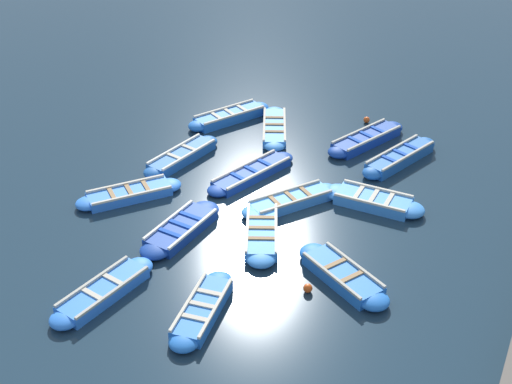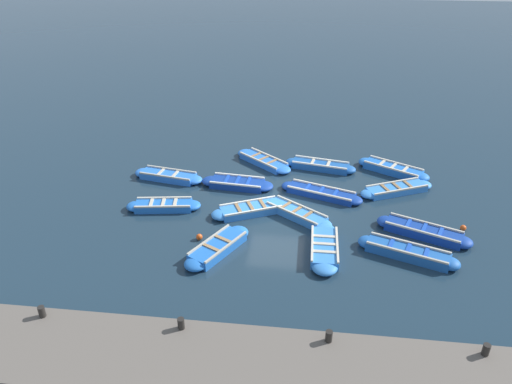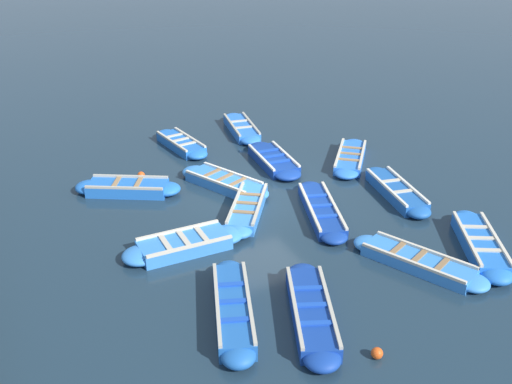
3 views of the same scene
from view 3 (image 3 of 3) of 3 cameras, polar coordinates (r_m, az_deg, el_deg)
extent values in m
plane|color=#1C303F|center=(18.55, 0.47, -0.33)|extent=(120.00, 120.00, 0.00)
cube|color=#1E59AD|center=(13.37, -2.19, -11.07)|extent=(1.75, 3.10, 0.37)
ellipsoid|color=#1E59AD|center=(14.59, -2.59, -7.51)|extent=(0.92, 0.93, 0.37)
ellipsoid|color=#1E59AD|center=(12.20, -1.69, -15.34)|extent=(0.92, 0.93, 0.37)
cube|color=#B2AD9E|center=(13.22, -3.72, -10.38)|extent=(1.08, 2.80, 0.07)
cube|color=#B2AD9E|center=(13.25, -0.69, -10.22)|extent=(1.08, 2.80, 0.07)
cube|color=#1947B7|center=(13.76, -2.38, -8.78)|extent=(0.69, 0.36, 0.04)
cube|color=#1947B7|center=(13.24, -2.20, -10.36)|extent=(0.69, 0.36, 0.04)
cube|color=#1947B7|center=(12.74, -2.00, -12.07)|extent=(0.69, 0.36, 0.04)
cube|color=#3884E0|center=(19.07, -3.07, 0.91)|extent=(1.91, 2.71, 0.31)
ellipsoid|color=#3884E0|center=(19.88, -5.80, 1.91)|extent=(1.14, 1.16, 0.31)
ellipsoid|color=#3884E0|center=(18.31, -0.10, -0.16)|extent=(1.14, 1.16, 0.31)
cube|color=silver|center=(18.71, -3.95, 1.01)|extent=(1.12, 2.30, 0.07)
cube|color=silver|center=(19.27, -2.24, 1.84)|extent=(1.12, 2.30, 0.07)
cube|color=olive|center=(19.33, -4.27, 1.81)|extent=(0.80, 0.47, 0.04)
cube|color=olive|center=(18.99, -3.08, 1.39)|extent=(0.80, 0.47, 0.04)
cube|color=olive|center=(18.66, -1.84, 0.95)|extent=(0.80, 0.47, 0.04)
cube|color=blue|center=(23.66, -1.39, 6.08)|extent=(1.30, 2.74, 0.31)
ellipsoid|color=blue|center=(24.86, -2.15, 7.08)|extent=(0.91, 0.93, 0.31)
ellipsoid|color=blue|center=(22.47, -0.55, 4.98)|extent=(0.91, 0.93, 0.31)
cube|color=#B2AD9E|center=(23.50, -2.31, 6.43)|extent=(0.53, 2.55, 0.07)
cube|color=#B2AD9E|center=(23.68, -0.48, 6.61)|extent=(0.53, 2.55, 0.07)
cube|color=beige|center=(23.94, -1.62, 6.78)|extent=(0.76, 0.27, 0.04)
cube|color=beige|center=(23.26, -1.16, 6.19)|extent=(0.76, 0.27, 0.04)
cube|color=navy|center=(20.68, 1.66, 3.03)|extent=(1.20, 2.52, 0.31)
ellipsoid|color=navy|center=(21.73, 0.45, 4.22)|extent=(0.99, 1.02, 0.31)
ellipsoid|color=navy|center=(19.66, 3.00, 1.72)|extent=(0.99, 1.02, 0.31)
cube|color=silver|center=(20.46, 0.49, 3.35)|extent=(0.30, 2.39, 0.07)
cube|color=silver|center=(20.77, 2.83, 3.68)|extent=(0.30, 2.39, 0.07)
cube|color=#1947B7|center=(21.06, 1.14, 3.99)|extent=(0.88, 0.22, 0.04)
cube|color=#1947B7|center=(20.62, 1.67, 3.48)|extent=(0.88, 0.22, 0.04)
cube|color=#1947B7|center=(20.18, 2.22, 2.94)|extent=(0.88, 0.22, 0.04)
cube|color=#1E59AD|center=(18.94, 13.20, 0.07)|extent=(1.30, 2.87, 0.33)
ellipsoid|color=#1E59AD|center=(20.05, 11.43, 1.75)|extent=(0.86, 0.88, 0.33)
ellipsoid|color=#1E59AD|center=(17.87, 15.19, -1.81)|extent=(0.86, 0.88, 0.33)
cube|color=silver|center=(18.70, 12.29, 0.49)|extent=(0.59, 2.68, 0.07)
cube|color=silver|center=(19.02, 14.22, 0.73)|extent=(0.59, 2.68, 0.07)
cube|color=beige|center=(19.17, 12.73, 1.06)|extent=(0.71, 0.27, 0.04)
cube|color=beige|center=(18.56, 13.80, 0.07)|extent=(0.71, 0.27, 0.04)
cube|color=navy|center=(17.46, 6.24, -1.76)|extent=(1.73, 3.13, 0.29)
ellipsoid|color=navy|center=(18.78, 5.23, 0.39)|extent=(0.94, 0.96, 0.29)
ellipsoid|color=navy|center=(16.18, 7.42, -4.25)|extent=(0.94, 0.96, 0.29)
cube|color=beige|center=(17.31, 5.11, -1.31)|extent=(1.03, 2.84, 0.07)
cube|color=beige|center=(17.46, 7.43, -1.17)|extent=(1.03, 2.84, 0.07)
cube|color=#1947B7|center=(17.95, 5.82, -0.34)|extent=(0.71, 0.36, 0.04)
cube|color=#1947B7|center=(17.39, 6.27, -1.28)|extent=(0.71, 0.36, 0.04)
cube|color=#1947B7|center=(16.84, 6.75, -2.29)|extent=(0.71, 0.36, 0.04)
cube|color=blue|center=(16.69, 20.58, -4.72)|extent=(2.08, 2.85, 0.35)
ellipsoid|color=blue|center=(17.85, 19.39, -2.42)|extent=(1.05, 1.06, 0.35)
ellipsoid|color=blue|center=(15.56, 21.95, -7.34)|extent=(1.05, 1.06, 0.35)
cube|color=beige|center=(16.47, 19.45, -4.08)|extent=(1.40, 2.44, 0.07)
cube|color=beige|center=(16.70, 21.92, -4.09)|extent=(1.40, 2.44, 0.07)
cube|color=beige|center=(17.09, 20.16, -3.13)|extent=(0.71, 0.48, 0.04)
cube|color=beige|center=(16.59, 20.68, -4.13)|extent=(0.71, 0.48, 0.04)
cube|color=beige|center=(16.10, 21.25, -5.19)|extent=(0.71, 0.48, 0.04)
cube|color=#3884E0|center=(15.52, 15.19, -6.46)|extent=(1.93, 2.88, 0.29)
ellipsoid|color=#3884E0|center=(16.01, 10.71, -4.86)|extent=(1.04, 1.06, 0.29)
ellipsoid|color=#3884E0|center=(15.13, 19.96, -8.12)|extent=(1.04, 1.06, 0.29)
cube|color=beige|center=(15.12, 14.64, -6.52)|extent=(1.22, 2.51, 0.07)
cube|color=beige|center=(15.73, 15.87, -5.31)|extent=(1.22, 2.51, 0.07)
cube|color=olive|center=(15.63, 13.31, -5.26)|extent=(0.73, 0.44, 0.04)
cube|color=olive|center=(15.43, 15.26, -5.95)|extent=(0.73, 0.44, 0.04)
cube|color=olive|center=(15.25, 17.26, -6.64)|extent=(0.73, 0.44, 0.04)
cube|color=#3884E0|center=(15.75, -6.84, -5.02)|extent=(2.35, 1.02, 0.34)
ellipsoid|color=#3884E0|center=(15.48, -10.94, -5.95)|extent=(0.96, 0.93, 0.34)
ellipsoid|color=#3884E0|center=(16.10, -2.92, -4.10)|extent=(0.96, 0.93, 0.34)
cube|color=beige|center=(15.27, -6.29, -5.18)|extent=(2.30, 0.09, 0.07)
cube|color=beige|center=(16.02, -7.45, -3.62)|extent=(2.30, 0.09, 0.07)
cube|color=beige|center=(15.52, -8.61, -4.82)|extent=(0.14, 0.88, 0.04)
cube|color=beige|center=(15.65, -6.88, -4.43)|extent=(0.14, 0.88, 0.04)
cube|color=beige|center=(15.79, -5.18, -4.04)|extent=(0.14, 0.88, 0.04)
cube|color=blue|center=(19.05, -12.11, 0.37)|extent=(2.58, 1.99, 0.34)
ellipsoid|color=blue|center=(19.41, -15.60, 0.46)|extent=(1.17, 1.16, 0.34)
ellipsoid|color=blue|center=(18.77, -8.52, 0.28)|extent=(1.17, 1.16, 0.34)
cube|color=#B2AD9E|center=(18.60, -12.49, 0.38)|extent=(2.13, 1.24, 0.07)
cube|color=#B2AD9E|center=(19.33, -11.87, 1.46)|extent=(2.13, 1.24, 0.07)
cube|color=#9E7A51|center=(19.06, -13.17, 0.92)|extent=(0.52, 0.77, 0.04)
cube|color=#9E7A51|center=(18.88, -11.16, 0.87)|extent=(0.52, 0.77, 0.04)
cube|color=navy|center=(13.35, 5.32, -11.32)|extent=(1.90, 3.03, 0.35)
ellipsoid|color=navy|center=(14.53, 4.52, -7.81)|extent=(1.01, 1.03, 0.35)
ellipsoid|color=navy|center=(12.23, 6.29, -15.49)|extent=(1.01, 1.03, 0.35)
cube|color=#B2AD9E|center=(13.18, 3.70, -10.68)|extent=(1.18, 2.69, 0.07)
cube|color=#B2AD9E|center=(13.28, 6.99, -10.52)|extent=(1.18, 2.69, 0.07)
cube|color=#1947B7|center=(13.73, 4.99, -9.10)|extent=(0.73, 0.41, 0.04)
cube|color=#1947B7|center=(13.23, 5.35, -10.65)|extent=(0.73, 0.41, 0.04)
cube|color=#1947B7|center=(12.74, 5.75, -12.33)|extent=(0.73, 0.41, 0.04)
cube|color=blue|center=(21.15, 8.98, 3.22)|extent=(2.36, 2.61, 0.29)
ellipsoid|color=blue|center=(22.38, 9.31, 4.50)|extent=(1.15, 1.16, 0.29)
ellipsoid|color=blue|center=(19.93, 8.60, 1.78)|extent=(1.15, 1.16, 0.29)
cube|color=beige|center=(21.11, 7.94, 3.78)|extent=(1.72, 2.06, 0.07)
cube|color=beige|center=(21.06, 10.09, 3.56)|extent=(1.72, 2.06, 0.07)
cube|color=#9E7A51|center=(21.61, 9.16, 4.19)|extent=(0.68, 0.60, 0.04)
cube|color=#9E7A51|center=(21.09, 9.01, 3.64)|extent=(0.68, 0.60, 0.04)
cube|color=#9E7A51|center=(20.57, 8.86, 3.05)|extent=(0.68, 0.60, 0.04)
cube|color=#3884E0|center=(17.44, -0.81, -1.57)|extent=(2.19, 2.66, 0.32)
ellipsoid|color=#3884E0|center=(18.62, -0.11, 0.33)|extent=(1.04, 1.05, 0.32)
ellipsoid|color=#3884E0|center=(16.29, -1.61, -3.74)|extent=(1.04, 1.05, 0.32)
cube|color=#B2AD9E|center=(17.41, -1.98, -0.92)|extent=(1.57, 2.20, 0.07)
cube|color=#B2AD9E|center=(17.30, 0.36, -1.09)|extent=(1.57, 2.20, 0.07)
cube|color=olive|center=(17.86, -0.50, -0.23)|extent=(0.66, 0.52, 0.04)
cube|color=olive|center=(17.36, -0.81, -1.05)|extent=(0.66, 0.52, 0.04)
cube|color=olive|center=(16.86, -1.14, -1.92)|extent=(0.66, 0.52, 0.04)
cube|color=blue|center=(22.27, -7.16, 4.57)|extent=(1.16, 2.49, 0.31)
ellipsoid|color=blue|center=(23.28, -8.53, 5.45)|extent=(0.87, 0.89, 0.31)
ellipsoid|color=blue|center=(21.28, -5.67, 3.60)|extent=(0.87, 0.89, 0.31)
cube|color=beige|center=(22.05, -8.05, 4.81)|extent=(0.42, 2.34, 0.07)
cube|color=beige|center=(22.36, -6.33, 5.22)|extent=(0.42, 2.34, 0.07)
cube|color=beige|center=(22.64, -7.79, 5.36)|extent=(0.74, 0.24, 0.04)
cube|color=beige|center=(22.21, -7.19, 4.98)|extent=(0.74, 0.24, 0.04)
cube|color=beige|center=(21.79, -6.57, 4.59)|extent=(0.74, 0.24, 0.04)
sphere|color=#E05119|center=(12.59, 11.45, -14.81)|extent=(0.24, 0.24, 0.24)
sphere|color=#E05119|center=(19.97, -10.89, 1.57)|extent=(0.25, 0.25, 0.25)
camera|label=1|loc=(31.82, -31.86, 30.23)|focal=50.00mm
camera|label=2|loc=(17.97, -71.77, 19.07)|focal=35.00mm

